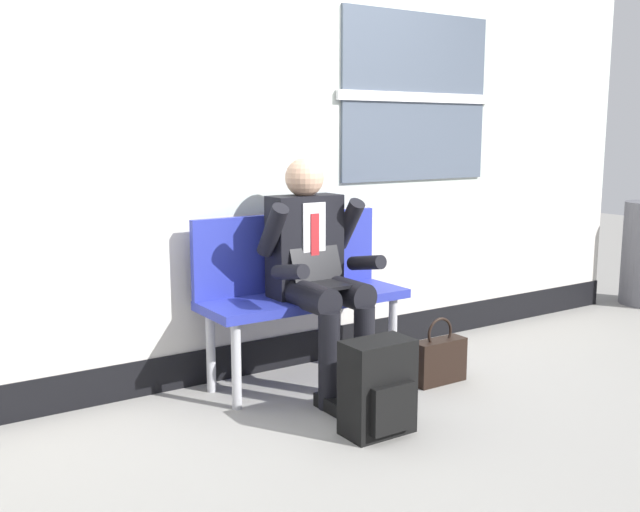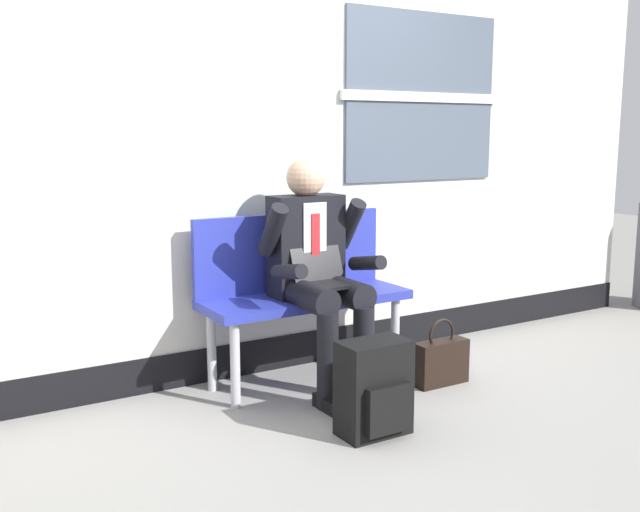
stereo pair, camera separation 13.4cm
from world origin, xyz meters
name	(u,v)px [view 1 (the left image)]	position (x,y,z in m)	size (l,w,h in m)	color
ground_plane	(326,400)	(0.00, 0.00, 0.00)	(18.00, 18.00, 0.00)	gray
station_wall	(264,143)	(0.01, 0.65, 1.33)	(6.11, 0.16, 2.68)	beige
bench_with_person	(298,283)	(0.06, 0.38, 0.55)	(1.17, 0.42, 0.94)	#28339E
person_seated	(317,268)	(0.06, 0.18, 0.67)	(0.57, 0.70, 1.25)	black
backpack	(379,388)	(-0.03, -0.49, 0.22)	(0.33, 0.23, 0.45)	black
handbag	(439,360)	(0.68, -0.12, 0.13)	(0.32, 0.11, 0.38)	black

